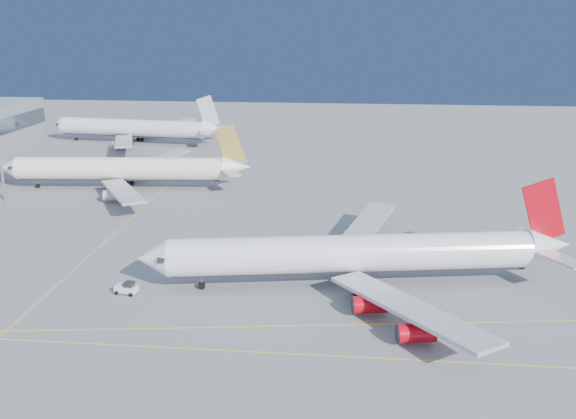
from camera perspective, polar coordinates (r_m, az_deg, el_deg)
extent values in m
plane|color=slate|center=(101.84, -0.13, -8.79)|extent=(500.00, 500.00, 0.00)
cylinder|color=gray|center=(193.67, -23.99, 2.97)|extent=(0.70, 0.70, 5.20)
cube|color=gray|center=(192.15, -23.56, 3.72)|extent=(3.20, 3.60, 3.40)
cube|color=yellow|center=(89.10, 2.21, -12.78)|extent=(90.00, 0.18, 0.02)
cube|color=yellow|center=(96.49, -0.50, -10.31)|extent=(118.86, 16.88, 0.02)
cube|color=yellow|center=(138.23, -15.56, -2.40)|extent=(0.18, 140.00, 0.02)
cylinder|color=white|center=(108.74, 5.57, -3.91)|extent=(61.43, 16.65, 6.34)
cone|color=white|center=(108.39, -11.97, -4.28)|extent=(5.93, 7.09, 6.34)
cone|color=white|center=(119.07, 22.18, -2.93)|extent=(8.57, 7.24, 6.03)
cube|color=black|center=(107.88, -10.90, -3.95)|extent=(2.75, 6.24, 0.77)
cube|color=#B7B7BC|center=(94.56, 10.67, -8.57)|extent=(23.11, 29.02, 0.60)
cube|color=#B7B7BC|center=(126.74, 6.71, -1.75)|extent=(14.27, 32.03, 0.60)
cube|color=#BA0814|center=(116.56, 21.78, -0.13)|extent=(8.37, 1.91, 11.57)
cylinder|color=gray|center=(108.97, -7.70, -6.11)|extent=(0.26, 0.26, 2.52)
cylinder|color=black|center=(109.46, -7.67, -6.72)|extent=(1.32, 0.96, 1.20)
cylinder|color=gray|center=(106.27, 6.49, -6.68)|extent=(0.35, 0.35, 2.52)
cylinder|color=black|center=(106.77, 6.47, -7.29)|extent=(1.35, 1.17, 1.20)
cylinder|color=gray|center=(114.41, 5.69, -4.90)|extent=(0.35, 0.35, 2.52)
cylinder|color=black|center=(114.88, 5.67, -5.48)|extent=(1.35, 1.17, 1.20)
cylinder|color=#BA0814|center=(99.49, 7.30, -8.38)|extent=(5.64, 3.59, 2.73)
cylinder|color=#BA0814|center=(92.23, 11.33, -10.71)|extent=(5.64, 3.59, 2.73)
cylinder|color=#BA0814|center=(121.37, 5.11, -3.57)|extent=(5.64, 3.59, 2.73)
cylinder|color=#BA0814|center=(130.98, 6.47, -2.07)|extent=(5.64, 3.59, 2.73)
cylinder|color=#F1E4CD|center=(175.56, -14.73, 3.53)|extent=(55.09, 10.17, 6.01)
cone|color=#F1E4CD|center=(185.97, -23.58, 3.40)|extent=(5.19, 6.35, 6.01)
cone|color=#F1E4CD|center=(169.50, -4.57, 3.79)|extent=(7.79, 6.25, 5.71)
cube|color=black|center=(185.01, -23.04, 3.60)|extent=(2.12, 5.82, 0.74)
cube|color=#B7B7BC|center=(159.12, -14.51, 1.60)|extent=(19.60, 28.20, 0.58)
cube|color=#B7B7BC|center=(190.26, -11.89, 4.21)|extent=(15.92, 29.43, 0.58)
cube|color=#A87D3F|center=(168.45, -5.16, 5.74)|extent=(8.12, 1.09, 11.15)
cylinder|color=gray|center=(183.84, -21.40, 2.34)|extent=(0.25, 0.25, 2.42)
cylinder|color=black|center=(184.12, -21.36, 1.97)|extent=(1.21, 0.82, 1.16)
cylinder|color=gray|center=(172.14, -14.68, 2.03)|extent=(0.34, 0.34, 2.42)
cylinder|color=black|center=(172.44, -14.65, 1.64)|extent=(1.23, 1.03, 1.16)
cylinder|color=gray|center=(180.10, -13.96, 2.73)|extent=(0.34, 0.34, 2.42)
cylinder|color=black|center=(180.39, -13.94, 2.35)|extent=(1.23, 1.03, 1.16)
cylinder|color=#B7B7BC|center=(163.20, -15.21, 1.20)|extent=(5.24, 3.01, 2.63)
cylinder|color=#B7B7BC|center=(188.61, -12.94, 3.42)|extent=(5.24, 3.01, 2.63)
cylinder|color=white|center=(239.76, -13.76, 7.07)|extent=(54.74, 12.22, 6.09)
cone|color=white|center=(254.00, -19.83, 7.08)|extent=(5.56, 6.61, 6.09)
cone|color=white|center=(227.92, -6.68, 7.12)|extent=(8.22, 6.61, 5.79)
cube|color=black|center=(252.82, -19.45, 7.23)|extent=(2.39, 5.95, 0.76)
cube|color=#B7B7BC|center=(223.28, -14.40, 5.90)|extent=(15.08, 29.56, 0.60)
cube|color=#B7B7BC|center=(252.78, -11.09, 7.33)|extent=(20.51, 27.78, 0.60)
cube|color=silver|center=(227.53, -7.12, 8.62)|extent=(8.37, 1.44, 11.51)
cylinder|color=gray|center=(250.84, -18.33, 6.25)|extent=(0.26, 0.26, 2.50)
cylinder|color=black|center=(251.05, -18.30, 5.97)|extent=(1.28, 0.89, 1.20)
cylinder|color=gray|center=(236.06, -13.92, 6.00)|extent=(0.35, 0.35, 2.50)
cylinder|color=black|center=(236.29, -13.89, 5.70)|extent=(1.30, 1.11, 1.20)
cylinder|color=gray|center=(243.78, -13.03, 6.39)|extent=(0.35, 0.35, 2.50)
cylinder|color=black|center=(244.00, -13.01, 6.10)|extent=(1.30, 1.11, 1.20)
cylinder|color=#B7B7BC|center=(227.59, -14.73, 5.55)|extent=(5.50, 3.29, 2.72)
cylinder|color=#B7B7BC|center=(251.69, -11.97, 6.77)|extent=(5.50, 3.29, 2.72)
cube|color=white|center=(110.04, -14.17, -6.84)|extent=(3.95, 2.46, 1.10)
cube|color=black|center=(109.45, -13.95, -6.48)|extent=(1.72, 1.80, 0.83)
cylinder|color=black|center=(110.10, -14.99, -7.18)|extent=(0.69, 0.43, 0.64)
cylinder|color=black|center=(111.61, -14.49, -6.81)|extent=(0.69, 0.43, 0.64)
cylinder|color=black|center=(108.87, -13.81, -7.37)|extent=(0.69, 0.43, 0.64)
cylinder|color=black|center=(110.39, -13.32, -6.99)|extent=(0.69, 0.43, 0.64)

